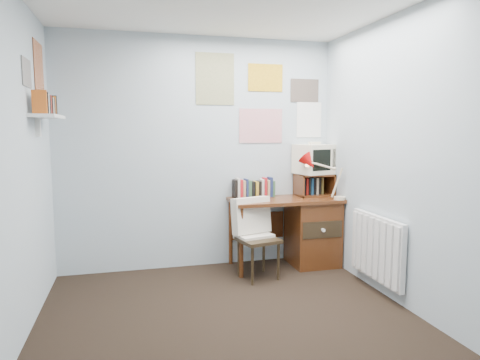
# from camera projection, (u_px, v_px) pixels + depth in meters

# --- Properties ---
(ground) EXTENTS (3.50, 3.50, 0.00)m
(ground) POSITION_uv_depth(u_px,v_px,m) (240.00, 338.00, 3.11)
(ground) COLOR black
(ground) RESTS_ON ground
(back_wall) EXTENTS (3.00, 0.02, 2.50)m
(back_wall) POSITION_uv_depth(u_px,v_px,m) (199.00, 154.00, 4.65)
(back_wall) COLOR #AABAC2
(back_wall) RESTS_ON ground
(left_wall) EXTENTS (0.02, 3.50, 2.50)m
(left_wall) POSITION_uv_depth(u_px,v_px,m) (0.00, 173.00, 2.59)
(left_wall) COLOR #AABAC2
(left_wall) RESTS_ON ground
(right_wall) EXTENTS (0.02, 3.50, 2.50)m
(right_wall) POSITION_uv_depth(u_px,v_px,m) (425.00, 163.00, 3.34)
(right_wall) COLOR #AABAC2
(right_wall) RESTS_ON ground
(desk) EXTENTS (1.20, 0.55, 0.76)m
(desk) POSITION_uv_depth(u_px,v_px,m) (308.00, 229.00, 4.78)
(desk) COLOR #4F2812
(desk) RESTS_ON ground
(desk_chair) EXTENTS (0.49, 0.47, 0.79)m
(desk_chair) POSITION_uv_depth(u_px,v_px,m) (258.00, 240.00, 4.32)
(desk_chair) COLOR black
(desk_chair) RESTS_ON ground
(desk_lamp) EXTENTS (0.35, 0.31, 0.45)m
(desk_lamp) POSITION_uv_depth(u_px,v_px,m) (340.00, 179.00, 4.57)
(desk_lamp) COLOR red
(desk_lamp) RESTS_ON desk
(tv_riser) EXTENTS (0.40, 0.30, 0.25)m
(tv_riser) POSITION_uv_depth(u_px,v_px,m) (314.00, 185.00, 4.86)
(tv_riser) COLOR #4F2812
(tv_riser) RESTS_ON desk
(crt_tv) EXTENTS (0.46, 0.44, 0.36)m
(crt_tv) POSITION_uv_depth(u_px,v_px,m) (314.00, 158.00, 4.84)
(crt_tv) COLOR #EBE2C5
(crt_tv) RESTS_ON tv_riser
(book_row) EXTENTS (0.60, 0.14, 0.22)m
(book_row) POSITION_uv_depth(u_px,v_px,m) (259.00, 187.00, 4.77)
(book_row) COLOR #4F2812
(book_row) RESTS_ON desk
(radiator) EXTENTS (0.09, 0.80, 0.60)m
(radiator) POSITION_uv_depth(u_px,v_px,m) (377.00, 248.00, 3.96)
(radiator) COLOR white
(radiator) RESTS_ON right_wall
(wall_shelf) EXTENTS (0.20, 0.62, 0.24)m
(wall_shelf) POSITION_uv_depth(u_px,v_px,m) (48.00, 116.00, 3.63)
(wall_shelf) COLOR white
(wall_shelf) RESTS_ON left_wall
(posters_back) EXTENTS (1.20, 0.01, 0.90)m
(posters_back) POSITION_uv_depth(u_px,v_px,m) (261.00, 99.00, 4.75)
(posters_back) COLOR white
(posters_back) RESTS_ON back_wall
(posters_left) EXTENTS (0.01, 0.70, 0.60)m
(posters_left) POSITION_uv_depth(u_px,v_px,m) (33.00, 70.00, 3.56)
(posters_left) COLOR white
(posters_left) RESTS_ON left_wall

